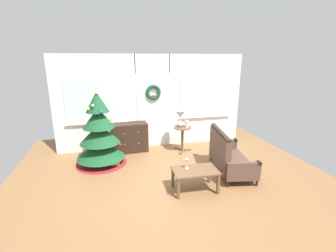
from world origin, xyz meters
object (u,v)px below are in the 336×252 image
at_px(coffee_table, 195,173).
at_px(gift_box, 115,161).
at_px(christmas_tree, 100,137).
at_px(settee_sofa, 227,156).
at_px(flower_vase, 187,123).
at_px(wine_glass, 187,162).
at_px(table_lamp, 180,116).
at_px(dresser_cabinet, 130,137).
at_px(side_table, 182,134).

distance_m(coffee_table, gift_box, 2.10).
xyz_separation_m(christmas_tree, gift_box, (0.31, -0.18, -0.57)).
height_order(settee_sofa, coffee_table, settee_sofa).
height_order(flower_vase, wine_glass, flower_vase).
bearing_deg(coffee_table, flower_vase, 76.54).
distance_m(christmas_tree, settee_sofa, 2.95).
bearing_deg(table_lamp, coffee_table, -98.44).
bearing_deg(dresser_cabinet, table_lamp, -12.67).
bearing_deg(side_table, gift_box, -165.06).
distance_m(side_table, flower_vase, 0.33).
bearing_deg(gift_box, flower_vase, 12.48).
relative_size(flower_vase, gift_box, 1.73).
xyz_separation_m(christmas_tree, side_table, (2.11, 0.30, -0.18)).
bearing_deg(christmas_tree, coffee_table, -43.94).
relative_size(table_lamp, flower_vase, 1.26).
bearing_deg(wine_glass, side_table, 75.27).
bearing_deg(flower_vase, gift_box, -167.52).
relative_size(settee_sofa, side_table, 2.25).
bearing_deg(christmas_tree, settee_sofa, -22.56).
height_order(christmas_tree, coffee_table, christmas_tree).
xyz_separation_m(flower_vase, gift_box, (-1.90, -0.42, -0.70)).
relative_size(table_lamp, wine_glass, 2.26).
height_order(table_lamp, flower_vase, table_lamp).
height_order(table_lamp, gift_box, table_lamp).
bearing_deg(gift_box, side_table, 14.94).
distance_m(side_table, table_lamp, 0.49).
height_order(dresser_cabinet, coffee_table, dresser_cabinet).
relative_size(table_lamp, coffee_table, 0.51).
xyz_separation_m(christmas_tree, dresser_cabinet, (0.76, 0.63, -0.28)).
distance_m(christmas_tree, coffee_table, 2.45).
distance_m(settee_sofa, gift_box, 2.59).
bearing_deg(table_lamp, settee_sofa, -65.85).
distance_m(christmas_tree, gift_box, 0.67).
bearing_deg(gift_box, table_lamp, 16.65).
distance_m(settee_sofa, coffee_table, 1.11).
bearing_deg(dresser_cabinet, side_table, -13.73).
distance_m(flower_vase, gift_box, 2.07).
relative_size(dresser_cabinet, coffee_table, 1.08).
bearing_deg(gift_box, coffee_table, -46.23).
xyz_separation_m(coffee_table, gift_box, (-1.44, 1.50, -0.26)).
height_order(table_lamp, coffee_table, table_lamp).
bearing_deg(wine_glass, table_lamp, 77.25).
relative_size(side_table, coffee_table, 0.79).
bearing_deg(settee_sofa, table_lamp, 114.15).
bearing_deg(settee_sofa, flower_vase, 109.99).
height_order(flower_vase, gift_box, flower_vase).
relative_size(dresser_cabinet, flower_vase, 2.64).
bearing_deg(flower_vase, settee_sofa, -70.01).
bearing_deg(flower_vase, table_lamp, 147.99).
relative_size(coffee_table, wine_glass, 4.40).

